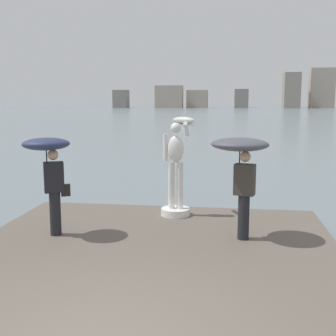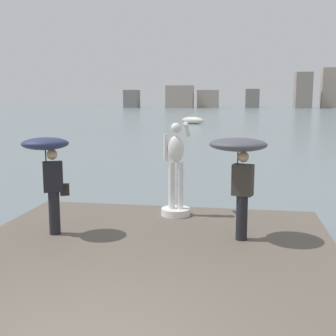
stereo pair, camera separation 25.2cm
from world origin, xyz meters
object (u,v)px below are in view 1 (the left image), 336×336
Objects in this scene: onlooker_right at (241,157)px; boat_near at (184,120)px; statue_white_figure at (176,178)px; onlooker_left at (49,160)px.

boat_near is at bearing 97.24° from onlooker_right.
statue_white_figure reaches higher than onlooker_left.
statue_white_figure is at bearing 39.12° from onlooker_left.
onlooker_left is at bearing -87.35° from boat_near.
statue_white_figure is 45.06m from boat_near.
onlooker_right is at bearing -46.88° from statue_white_figure.
boat_near is at bearing 92.65° from onlooker_left.
onlooker_right is (3.73, 0.31, 0.09)m from onlooker_left.
onlooker_right reaches higher than onlooker_left.
boat_near is (-5.89, 46.37, -1.57)m from onlooker_right.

